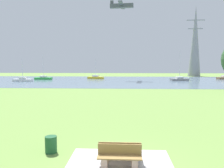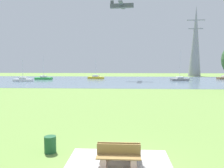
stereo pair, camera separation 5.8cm
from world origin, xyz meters
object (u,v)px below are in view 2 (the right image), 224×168
Objects in this scene: sailboat_yellow at (96,77)px; light_aircraft at (122,6)px; bench_facing_inland at (119,158)px; electricity_pylon at (195,41)px; bench_facing_water at (119,153)px; sailboat_white at (23,80)px; sailboat_gray at (180,79)px; litter_bin at (50,144)px; sailboat_green at (44,78)px.

sailboat_yellow is 0.70× the size of light_aircraft.
bench_facing_inland is 79.23m from electricity_pylon.
bench_facing_water is 57.11m from light_aircraft.
electricity_pylon reaches higher than light_aircraft.
sailboat_gray reaches higher than sailboat_white.
sailboat_yellow is at bearing 156.93° from light_aircraft.
light_aircraft is at bearing 167.42° from sailboat_gray.
sailboat_white is 59.39m from electricity_pylon.
sailboat_gray is (14.68, 50.10, 0.01)m from bench_facing_water.
bench_facing_water is at bearing -109.19° from electricity_pylon.
bench_facing_water is 2.25× the size of litter_bin.
litter_bin is 0.14× the size of sailboat_yellow.
sailboat_gray is at bearing 73.67° from bench_facing_water.
bench_facing_inland is 0.30× the size of sailboat_yellow.
sailboat_yellow is 39.69m from electricity_pylon.
light_aircraft is at bearing -142.77° from electricity_pylon.
bench_facing_water is 78.73m from electricity_pylon.
sailboat_gray is (18.01, 49.10, 0.07)m from litter_bin.
litter_bin is at bearing -111.74° from electricity_pylon.
bench_facing_water is 1.00× the size of bench_facing_inland.
litter_bin is 0.14× the size of sailboat_white.
bench_facing_water is 57.48m from sailboat_green.
sailboat_yellow is at bearing 98.37° from bench_facing_water.
sailboat_gray is at bearing 69.85° from litter_bin.
sailboat_green is (-22.78, 53.31, -0.01)m from bench_facing_inland.
sailboat_white reaches higher than litter_bin.
litter_bin is at bearing -63.61° from sailboat_white.
electricity_pylon is at bearing 26.17° from sailboat_yellow.
sailboat_white reaches higher than bench_facing_water.
bench_facing_water is at bearing -66.65° from sailboat_green.
sailboat_green is at bearing -156.82° from electricity_pylon.
sailboat_green is 0.27× the size of electricity_pylon.
sailboat_yellow reaches higher than litter_bin.
sailboat_yellow is at bearing 15.62° from sailboat_green.
electricity_pylon is at bearing 23.18° from sailboat_green.
electricity_pylon reaches higher than sailboat_gray.
sailboat_yellow reaches higher than sailboat_white.
bench_facing_inland is 0.07× the size of electricity_pylon.
electricity_pylon is (51.04, 27.86, 12.11)m from sailboat_white.
light_aircraft reaches higher than sailboat_gray.
sailboat_gray is at bearing 73.83° from bench_facing_inland.
sailboat_yellow is 1.05× the size of sailboat_white.
sailboat_gray reaches higher than sailboat_yellow.
sailboat_green is at bearing -164.38° from sailboat_yellow.
bench_facing_water is 0.07× the size of electricity_pylon.
sailboat_green is 37.55m from sailboat_gray.
light_aircraft is (-15.35, 3.43, 19.88)m from sailboat_gray.
light_aircraft is (-0.67, 53.53, 19.89)m from bench_facing_water.
electricity_pylon is (25.57, 73.47, 12.09)m from bench_facing_water.
electricity_pylon reaches higher than sailboat_green.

